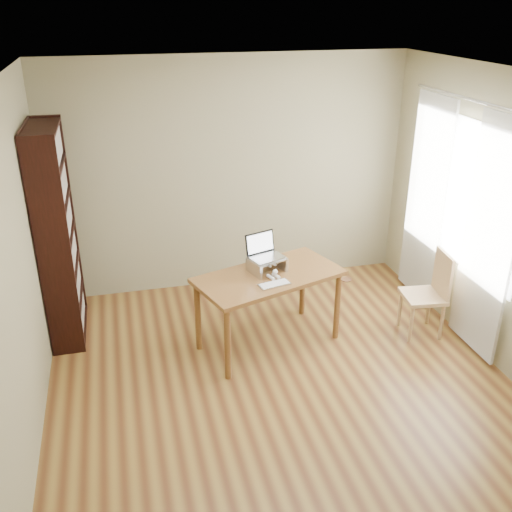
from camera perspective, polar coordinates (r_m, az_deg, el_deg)
The scene contains 10 objects.
room at distance 4.38m, azimuth 3.85°, elevation -0.05°, with size 4.04×4.54×2.64m.
bookshelf at distance 5.74m, azimuth -19.22°, elevation 1.97°, with size 0.30×0.90×2.10m.
curtains at distance 5.88m, azimuth 19.24°, elevation 3.76°, with size 0.03×1.90×2.25m.
desk at distance 5.38m, azimuth 1.31°, elevation -2.83°, with size 1.51×1.08×0.75m.
laptop_stand at distance 5.36m, azimuth 1.11°, elevation -0.71°, with size 0.32×0.25×0.13m.
laptop at distance 5.37m, azimuth 0.96°, elevation 0.54°, with size 0.36×0.35×0.22m.
keyboard at distance 5.13m, azimuth 1.84°, elevation -2.85°, with size 0.31×0.18×0.02m.
coaster at distance 5.29m, azimuth 9.01°, elevation -2.35°, with size 0.10×0.10×0.01m, color brown.
cat at distance 5.39m, azimuth 0.67°, elevation -0.74°, with size 0.26×0.49×0.16m.
chair at distance 5.90m, azimuth 16.98°, elevation -3.34°, with size 0.43×0.43×0.87m.
Camera 1 is at (-1.23, -3.77, 3.12)m, focal length 40.00 mm.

